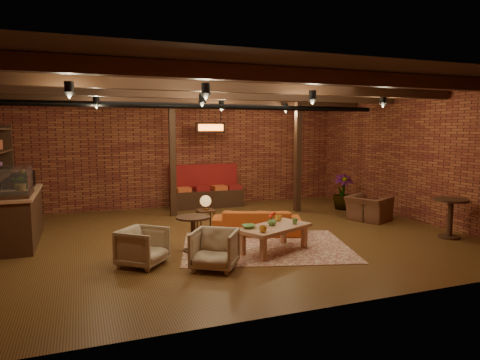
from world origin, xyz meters
name	(u,v)px	position (x,y,z in m)	size (l,w,h in m)	color
floor	(226,236)	(0.00, 0.00, 0.00)	(10.00, 10.00, 0.00)	#412210
ceiling	(225,85)	(0.00, 0.00, 3.20)	(10.00, 8.00, 0.02)	black
wall_back	(183,153)	(0.00, 4.00, 1.60)	(10.00, 0.02, 3.20)	maroon
wall_front	(328,185)	(0.00, -4.00, 1.60)	(10.00, 0.02, 3.20)	maroon
wall_right	(413,157)	(5.00, 0.00, 1.60)	(0.02, 8.00, 3.20)	maroon
ceiling_beams	(225,91)	(0.00, 0.00, 3.08)	(9.80, 6.40, 0.22)	black
ceiling_pipe	(204,106)	(0.00, 1.60, 2.85)	(0.12, 0.12, 9.60)	black
post_left	(172,156)	(-0.60, 2.60, 1.60)	(0.16, 0.16, 3.20)	black
post_right	(298,155)	(2.80, 2.00, 1.60)	(0.16, 0.16, 3.20)	black
service_counter	(18,204)	(-4.10, 1.00, 0.80)	(0.80, 2.50, 1.60)	black
plant_counter	(23,182)	(-4.00, 1.20, 1.22)	(0.35, 0.39, 0.30)	#337F33
banquette	(207,190)	(0.60, 3.55, 0.50)	(2.10, 0.70, 1.00)	maroon
service_sign	(210,128)	(0.60, 3.10, 2.35)	(0.86, 0.06, 0.30)	orange
ceiling_spotlights	(225,102)	(0.00, 0.00, 2.86)	(6.40, 4.40, 0.28)	black
rug	(266,247)	(0.46, -1.08, 0.01)	(3.20, 2.45, 0.01)	maroon
sofa	(256,222)	(0.68, -0.08, 0.28)	(1.91, 0.75, 0.56)	#A54416
coffee_table	(273,229)	(0.45, -1.44, 0.44)	(1.60, 1.25, 0.74)	#966546
side_table_lamp	(206,204)	(-0.26, 0.68, 0.62)	(0.39, 0.39, 0.81)	black
round_table_left	(193,228)	(-0.95, -0.88, 0.45)	(0.64, 0.64, 0.67)	black
armchair_a	(143,245)	(-1.96, -1.42, 0.36)	(0.69, 0.65, 0.71)	beige
armchair_b	(215,247)	(-0.87, -2.00, 0.36)	(0.70, 0.66, 0.72)	beige
armchair_right	(369,204)	(3.89, 0.24, 0.42)	(0.96, 0.62, 0.84)	brown
side_table_book	(363,204)	(3.73, 0.28, 0.44)	(0.50, 0.50, 0.49)	black
round_table_right	(450,212)	(4.40, -1.81, 0.56)	(0.72, 0.72, 0.84)	black
plant_tall	(344,157)	(4.17, 1.82, 1.52)	(1.70, 1.70, 3.03)	#4C7F4C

